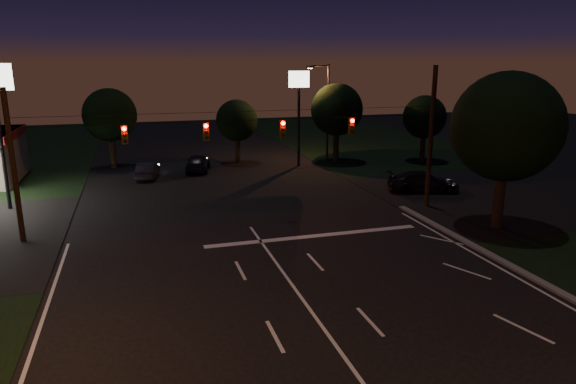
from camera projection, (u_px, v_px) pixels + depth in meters
name	position (u px, v px, depth m)	size (l,w,h in m)	color
ground	(346.00, 359.00, 16.37)	(140.00, 140.00, 0.00)	black
cross_street_right	(517.00, 194.00, 36.75)	(20.00, 16.00, 0.02)	black
stop_bar	(314.00, 236.00, 27.88)	(12.00, 0.50, 0.01)	silver
utility_pole_right	(426.00, 206.00, 33.61)	(0.30, 0.30, 9.00)	black
utility_pole_left	(24.00, 242.00, 26.98)	(0.28, 0.28, 8.00)	black
signal_span	(245.00, 129.00, 28.90)	(24.00, 0.40, 1.56)	black
pole_sign_right	(299.00, 96.00, 44.89)	(1.80, 0.30, 8.40)	black
street_light_right_far	(325.00, 105.00, 47.89)	(2.20, 0.35, 9.00)	black
tree_right_near	(505.00, 128.00, 28.14)	(6.00, 6.00, 8.76)	black
tree_far_b	(110.00, 116.00, 44.71)	(4.60, 4.60, 6.98)	black
tree_far_c	(237.00, 121.00, 46.98)	(3.80, 3.80, 5.86)	black
tree_far_d	(336.00, 110.00, 47.40)	(4.80, 4.80, 7.30)	black
tree_far_e	(424.00, 117.00, 47.91)	(4.00, 4.00, 6.18)	black
car_oncoming_a	(198.00, 163.00, 44.10)	(1.79, 4.45, 1.52)	black
car_oncoming_b	(147.00, 170.00, 41.40)	(1.40, 4.01, 1.32)	black
car_cross	(423.00, 182.00, 37.13)	(2.09, 5.14, 1.49)	black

